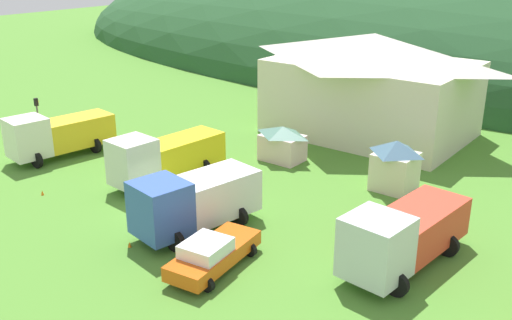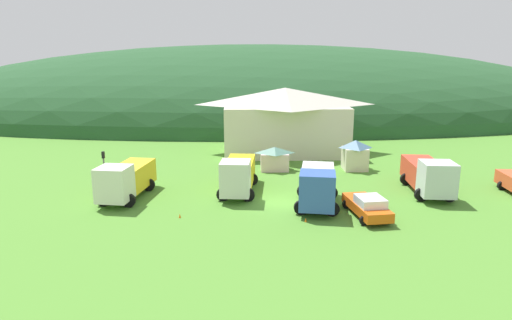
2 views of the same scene
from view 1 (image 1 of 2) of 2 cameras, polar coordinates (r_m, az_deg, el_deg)
ground_plane at (r=33.71m, az=-8.41°, el=-4.79°), size 200.00×200.00×0.00m
forested_hill_backdrop at (r=81.64m, az=21.52°, el=8.93°), size 140.60×60.00×28.20m
depot_building at (r=46.52m, az=11.30°, el=7.41°), size 15.79×11.10×7.94m
play_shed_cream at (r=36.42m, az=13.53°, el=-0.43°), size 2.58×2.55×3.16m
play_shed_pink at (r=40.43m, az=2.61°, el=1.69°), size 3.10×2.25×2.48m
heavy_rig_striped at (r=43.31m, az=-19.00°, el=2.45°), size 3.86×7.62×3.25m
flatbed_truck_yellow at (r=37.02m, az=-9.12°, el=0.37°), size 3.58×8.03×3.36m
box_truck_blue at (r=30.32m, az=-6.23°, el=-3.94°), size 4.07×7.26×3.30m
tow_truck_silver at (r=27.73m, az=14.17°, el=-7.10°), size 3.85×8.11×3.31m
service_pickup_orange at (r=27.20m, az=-4.31°, el=-9.14°), size 2.84×5.47×1.66m
traffic_light_west at (r=44.22m, az=-20.60°, el=3.72°), size 0.20×0.32×4.10m
traffic_cone_near_pickup at (r=30.04m, az=-12.30°, el=-8.36°), size 0.36×0.36×0.59m
traffic_cone_mid_row at (r=37.45m, az=-20.24°, el=-3.25°), size 0.36×0.36×0.64m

